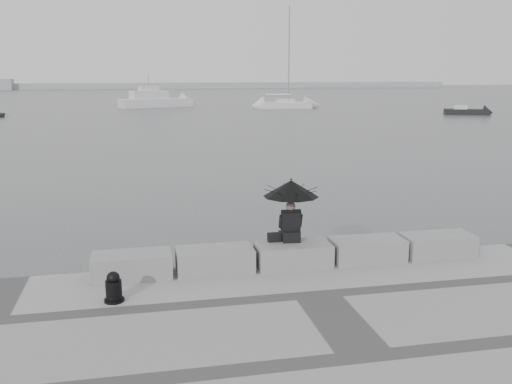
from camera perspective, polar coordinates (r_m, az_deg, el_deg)
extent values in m
plane|color=#434548|center=(13.04, 3.15, -8.81)|extent=(360.00, 360.00, 0.00)
cube|color=gray|center=(11.96, -12.30, -7.19)|extent=(1.60, 0.80, 0.50)
cube|color=gray|center=(12.05, -4.14, -6.79)|extent=(1.60, 0.80, 0.50)
cube|color=gray|center=(12.38, 3.73, -6.28)|extent=(1.60, 0.80, 0.50)
cube|color=gray|center=(12.92, 11.05, -5.70)|extent=(1.60, 0.80, 0.50)
cube|color=gray|center=(13.65, 17.67, -5.09)|extent=(1.60, 0.80, 0.50)
sphere|color=#726056|center=(12.29, 3.49, -1.42)|extent=(0.21, 0.21, 0.21)
cylinder|color=black|center=(12.27, 3.50, -1.11)|extent=(0.02, 0.02, 1.00)
cone|color=black|center=(12.20, 3.52, 0.37)|extent=(1.21, 1.21, 0.36)
sphere|color=black|center=(12.16, 3.53, 1.28)|extent=(0.04, 0.04, 0.04)
cube|color=black|center=(12.41, 1.85, -4.55)|extent=(0.29, 0.17, 0.19)
cylinder|color=black|center=(10.89, -13.98, -10.46)|extent=(0.37, 0.37, 0.06)
cylinder|color=black|center=(10.82, -14.03, -9.59)|extent=(0.29, 0.29, 0.41)
sphere|color=black|center=(10.73, -14.10, -8.33)|extent=(0.24, 0.24, 0.24)
cube|color=#9FA1A4|center=(166.85, -10.89, 10.40)|extent=(180.00, 6.00, 1.60)
cube|color=silver|center=(74.74, 2.94, 8.63)|extent=(6.67, 2.60, 0.90)
cube|color=silver|center=(74.71, 2.95, 9.09)|extent=(2.36, 1.67, 0.50)
cylinder|color=gray|center=(74.65, 3.00, 13.58)|extent=(0.16, 0.16, 12.00)
cylinder|color=gray|center=(74.68, 2.96, 9.59)|extent=(3.71, 0.22, 0.10)
cube|color=silver|center=(78.54, -9.96, 8.74)|extent=(10.04, 5.81, 1.20)
cube|color=silver|center=(78.49, -9.99, 9.54)|extent=(5.28, 3.66, 1.20)
cube|color=silver|center=(78.46, -10.01, 10.20)|extent=(2.81, 2.30, 0.60)
cylinder|color=gray|center=(78.44, -10.04, 11.00)|extent=(0.08, 0.08, 1.60)
cube|color=black|center=(67.68, 20.28, 7.49)|extent=(4.92, 3.24, 0.70)
cube|color=silver|center=(67.65, 20.31, 7.91)|extent=(1.75, 1.64, 0.50)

